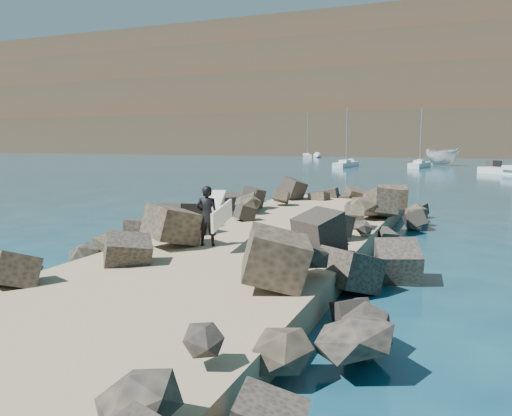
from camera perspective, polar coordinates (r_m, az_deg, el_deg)
The scene contains 12 objects.
ground at distance 15.43m, azimuth 1.41°, elevation -5.06°, with size 800.00×800.00×0.00m, color #0F384C.
jetty at distance 13.56m, azimuth -1.60°, elevation -5.56°, with size 6.00×26.00×0.60m, color #8C7759.
riprap_left at distance 15.31m, azimuth -10.84°, elevation -3.39°, with size 2.60×22.00×1.00m, color black.
riprap_right at distance 13.14m, azimuth 11.01°, elevation -5.24°, with size 2.60×22.00×1.00m, color black.
headland at distance 174.59m, azimuth 24.12°, elevation 11.19°, with size 360.00×140.00×32.00m, color #2D4919.
surfboard_resting at distance 18.79m, azimuth -4.82°, elevation 0.44°, with size 0.62×2.46×0.08m, color white.
boat_imported at distance 73.97m, azimuth 20.51°, elevation 5.51°, with size 2.33×6.20×2.39m, color silver.
surfer_with_board at distance 13.36m, azimuth -5.38°, elevation -0.89°, with size 1.03×1.99×1.63m.
sailboat_b at distance 66.69m, azimuth 18.19°, elevation 4.70°, with size 2.40×6.47×7.71m.
sailboat_a at distance 65.65m, azimuth 10.24°, elevation 4.92°, with size 2.20×6.52×7.78m.
sailboat_e at distance 98.29m, azimuth 5.87°, elevation 5.89°, with size 3.74×7.75×9.09m.
headland_buildings at distance 169.44m, azimuth 26.97°, elevation 17.29°, with size 137.50×30.50×5.00m.
Camera 1 is at (5.33, -14.08, 3.41)m, focal length 35.00 mm.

